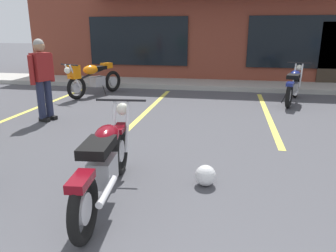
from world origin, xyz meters
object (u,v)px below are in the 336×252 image
(motorcycle_red_sportbike, at_px, (92,78))
(helmet_on_pavement, at_px, (205,175))
(person_by_back_row, at_px, (42,75))
(motorcycle_silver_naked, at_px, (294,85))
(motorcycle_foreground_classic, at_px, (105,161))

(motorcycle_red_sportbike, distance_m, helmet_on_pavement, 6.27)
(person_by_back_row, height_order, helmet_on_pavement, person_by_back_row)
(motorcycle_silver_naked, xyz_separation_m, person_by_back_row, (-5.41, -2.80, 0.49))
(person_by_back_row, distance_m, helmet_on_pavement, 4.36)
(motorcycle_silver_naked, height_order, helmet_on_pavement, motorcycle_silver_naked)
(motorcycle_silver_naked, height_order, person_by_back_row, person_by_back_row)
(motorcycle_silver_naked, relative_size, person_by_back_row, 1.23)
(motorcycle_foreground_classic, xyz_separation_m, motorcycle_red_sportbike, (-2.59, 5.65, 0.07))
(motorcycle_foreground_classic, xyz_separation_m, helmet_on_pavement, (1.06, 0.56, -0.33))
(helmet_on_pavement, bearing_deg, motorcycle_red_sportbike, 125.60)
(motorcycle_foreground_classic, relative_size, motorcycle_silver_naked, 1.02)
(motorcycle_red_sportbike, bearing_deg, motorcycle_silver_naked, 1.22)
(motorcycle_silver_naked, bearing_deg, helmet_on_pavement, -109.75)
(motorcycle_silver_naked, bearing_deg, motorcycle_foreground_classic, -116.90)
(motorcycle_foreground_classic, height_order, helmet_on_pavement, motorcycle_foreground_classic)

